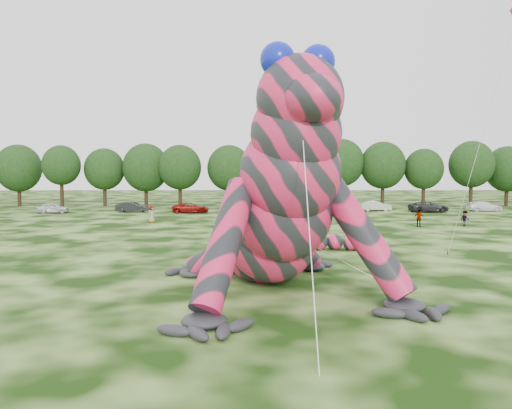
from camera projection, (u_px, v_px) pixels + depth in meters
The scene contains 29 objects.
ground at pixel (415, 314), 19.73m from camera, with size 240.00×240.00×0.00m, color #16330A.
inflatable_gecko at pixel (263, 176), 25.37m from camera, with size 18.23×21.65×10.82m, color #D72151, non-canonical shape.
tree_2 at pixel (19, 175), 77.75m from camera, with size 7.04×6.34×9.64m, color black, non-canonical shape.
tree_3 at pixel (61, 176), 76.11m from camera, with size 5.81×5.23×9.44m, color black, non-canonical shape.
tree_4 at pixel (105, 177), 77.80m from camera, with size 6.22×5.60×9.06m, color black, non-canonical shape.
tree_5 at pixel (146, 175), 77.54m from camera, with size 7.16×6.44×9.80m, color black, non-canonical shape.
tree_6 at pixel (180, 176), 75.84m from camera, with size 6.52×5.86×9.49m, color black, non-canonical shape.
tree_7 at pixel (229, 176), 76.00m from camera, with size 6.68×6.01×9.48m, color black, non-canonical shape.
tree_8 at pixel (267, 178), 76.24m from camera, with size 6.14×5.53×8.94m, color black, non-canonical shape.
tree_9 at pixel (302, 179), 76.64m from camera, with size 5.27×4.74×8.68m, color black, non-canonical shape.
tree_10 at pixel (341, 173), 77.84m from camera, with size 7.09×6.38×10.50m, color black, non-canonical shape.
tree_11 at pixel (383, 174), 77.51m from camera, with size 7.01×6.31×10.07m, color black, non-canonical shape.
tree_12 at pixel (424, 178), 77.13m from camera, with size 5.99×5.39×8.97m, color black, non-canonical shape.
tree_13 at pixel (471, 174), 76.52m from camera, with size 6.83×6.15×10.13m, color black, non-canonical shape.
tree_14 at pixel (507, 176), 78.18m from camera, with size 6.82×6.14×9.40m, color black, non-canonical shape.
car_0 at pixel (53, 208), 65.71m from camera, with size 1.62×4.02×1.37m, color silver.
car_1 at pixel (132, 207), 66.90m from camera, with size 1.51×4.34×1.43m, color black.
car_2 at pixel (191, 208), 65.80m from camera, with size 2.26×4.91×1.36m, color maroon.
car_3 at pixel (244, 207), 67.52m from camera, with size 1.93×4.75×1.38m, color #9FA4A7.
car_4 at pixel (307, 208), 66.51m from camera, with size 1.56×3.88×1.32m, color #191B4D.
car_5 at pixel (376, 206), 69.17m from camera, with size 1.48×4.25×1.40m, color beige.
car_6 at pixel (429, 207), 66.87m from camera, with size 2.42×5.24×1.46m, color #28272A.
car_7 at pixel (484, 206), 68.50m from camera, with size 1.91×4.69×1.36m, color white.
spectator_5 at pixel (355, 239), 35.30m from camera, with size 1.45×0.46×1.57m, color gray.
spectator_4 at pixel (152, 214), 53.85m from camera, with size 0.88×0.58×1.81m, color gray.
spectator_3 at pixel (419, 218), 49.80m from camera, with size 1.02×0.43×1.74m, color gray.
spectator_0 at pixel (224, 226), 42.16m from camera, with size 0.67×0.44×1.85m, color gray.
spectator_1 at pixel (238, 224), 44.52m from camera, with size 0.88×0.69×1.81m, color gray.
spectator_2 at pixel (465, 218), 50.33m from camera, with size 1.02×0.59×1.58m, color gray.
Camera 1 is at (-6.43, -19.34, 5.71)m, focal length 35.00 mm.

